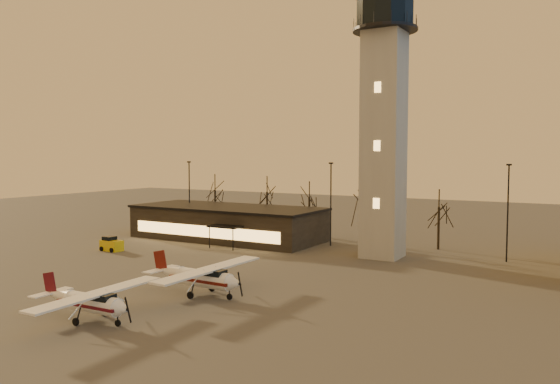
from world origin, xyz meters
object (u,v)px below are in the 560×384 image
Objects in this scene: terminal at (227,223)px; service_cart at (111,245)px; cessna_rear at (206,282)px; cessna_front at (94,307)px; control_tower at (384,105)px.

terminal is 9.44× the size of service_cart.
cessna_rear is at bearing -57.55° from terminal.
cessna_rear is (15.55, -24.46, -1.05)m from terminal.
terminal is 36.03m from cessna_front.
service_cart is (-19.65, 19.49, -0.37)m from cessna_front.
terminal is 29.01m from cessna_rear.
cessna_front is 0.91× the size of cessna_rear.
terminal reaches higher than service_cart.
control_tower reaches higher than terminal.
cessna_rear is at bearing -22.54° from service_cart.
service_cart is at bearing -157.06° from control_tower.
terminal is 2.17× the size of cessna_rear.
cessna_rear is at bearing -105.98° from control_tower.
control_tower is 2.79× the size of cessna_rear.
cessna_rear is 4.35× the size of service_cart.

